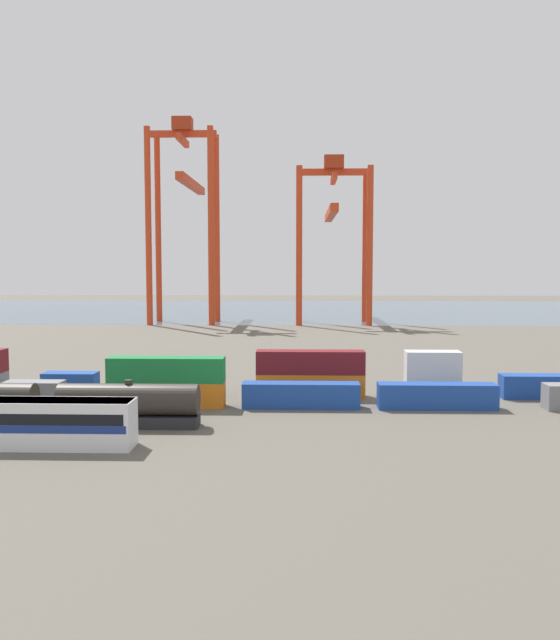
# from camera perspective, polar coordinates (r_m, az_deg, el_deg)

# --- Properties ---
(ground_plane) EXTENTS (420.00, 420.00, 0.00)m
(ground_plane) POSITION_cam_1_polar(r_m,az_deg,el_deg) (113.95, -5.14, -2.73)
(ground_plane) COLOR #5B564C
(harbour_water) EXTENTS (400.00, 110.00, 0.01)m
(harbour_water) POSITION_cam_1_polar(r_m,az_deg,el_deg) (218.21, -1.77, 0.85)
(harbour_water) COLOR #475B6B
(harbour_water) RESTS_ON ground_plane
(shipping_container_2) EXTENTS (6.04, 2.44, 2.60)m
(shipping_container_2) POSITION_cam_1_polar(r_m,az_deg,el_deg) (75.05, -20.23, -5.90)
(shipping_container_2) COLOR slate
(shipping_container_2) RESTS_ON ground_plane
(shipping_container_3) EXTENTS (12.10, 2.44, 2.60)m
(shipping_container_3) POSITION_cam_1_polar(r_m,az_deg,el_deg) (71.01, -9.64, -6.27)
(shipping_container_3) COLOR orange
(shipping_container_3) RESTS_ON ground_plane
(shipping_container_4) EXTENTS (12.10, 2.44, 2.60)m
(shipping_container_4) POSITION_cam_1_polar(r_m,az_deg,el_deg) (70.57, -9.67, -4.19)
(shipping_container_4) COLOR #197538
(shipping_container_4) RESTS_ON shipping_container_3
(shipping_container_5) EXTENTS (12.10, 2.44, 2.60)m
(shipping_container_5) POSITION_cam_1_polar(r_m,az_deg,el_deg) (69.61, 1.79, -6.42)
(shipping_container_5) COLOR #1C4299
(shipping_container_5) RESTS_ON ground_plane
(shipping_container_6) EXTENTS (12.10, 2.44, 2.60)m
(shipping_container_6) POSITION_cam_1_polar(r_m,az_deg,el_deg) (70.99, 13.23, -6.33)
(shipping_container_6) COLOR #1C4299
(shipping_container_6) RESTS_ON ground_plane
(shipping_container_13) EXTENTS (6.04, 2.44, 2.60)m
(shipping_container_13) POSITION_cam_1_polar(r_m,az_deg,el_deg) (79.75, -17.43, -5.21)
(shipping_container_13) COLOR #1C4299
(shipping_container_13) RESTS_ON ground_plane
(shipping_container_14) EXTENTS (6.04, 2.44, 2.60)m
(shipping_container_14) POSITION_cam_1_polar(r_m,az_deg,el_deg) (76.36, -7.71, -5.47)
(shipping_container_14) COLOR #1C4299
(shipping_container_14) RESTS_ON ground_plane
(shipping_container_15) EXTENTS (12.10, 2.44, 2.60)m
(shipping_container_15) POSITION_cam_1_polar(r_m,az_deg,el_deg) (75.32, 2.60, -5.57)
(shipping_container_15) COLOR orange
(shipping_container_15) RESTS_ON ground_plane
(shipping_container_16) EXTENTS (12.10, 2.44, 2.60)m
(shipping_container_16) POSITION_cam_1_polar(r_m,az_deg,el_deg) (74.90, 2.61, -3.61)
(shipping_container_16) COLOR maroon
(shipping_container_16) RESTS_ON shipping_container_15
(shipping_container_17) EXTENTS (6.04, 2.44, 2.60)m
(shipping_container_17) POSITION_cam_1_polar(r_m,az_deg,el_deg) (76.71, 12.86, -5.50)
(shipping_container_17) COLOR silver
(shipping_container_17) RESTS_ON ground_plane
(shipping_container_18) EXTENTS (6.04, 2.44, 2.60)m
(shipping_container_18) POSITION_cam_1_polar(r_m,az_deg,el_deg) (76.30, 12.89, -3.57)
(shipping_container_18) COLOR silver
(shipping_container_18) RESTS_ON shipping_container_17
(shipping_container_19) EXTENTS (12.10, 2.44, 2.60)m
(shipping_container_19) POSITION_cam_1_polar(r_m,az_deg,el_deg) (80.41, 22.46, -5.27)
(shipping_container_19) COLOR #1C4299
(shipping_container_19) RESTS_ON ground_plane
(gantry_crane_west) EXTENTS (16.89, 37.01, 51.14)m
(gantry_crane_west) POSITION_cam_1_polar(r_m,az_deg,el_deg) (173.91, -8.09, 9.92)
(gantry_crane_west) COLOR red
(gantry_crane_west) RESTS_ON ground_plane
(gantry_crane_central) EXTENTS (18.61, 41.91, 41.64)m
(gantry_crane_central) POSITION_cam_1_polar(r_m,az_deg,el_deg) (172.31, 4.52, 8.25)
(gantry_crane_central) COLOR red
(gantry_crane_central) RESTS_ON ground_plane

